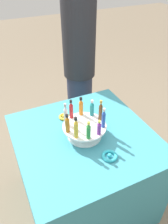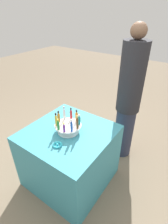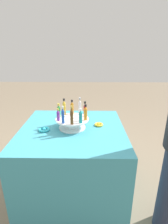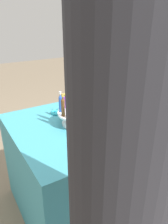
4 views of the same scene
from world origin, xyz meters
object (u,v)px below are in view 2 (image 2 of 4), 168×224
(bottle_teal, at_px, (79,120))
(person_figure, at_px, (129,99))
(bottle_green, at_px, (58,125))
(bottle_purple, at_px, (64,128))
(bottle_amber, at_px, (59,117))
(bottle_clear, at_px, (64,113))
(bottle_gold, at_px, (56,120))
(bottle_blue, at_px, (72,126))
(bottle_red, at_px, (71,114))
(bottle_orange, at_px, (77,116))
(display_stand, at_px, (68,128))
(ribbon_bow_teal, at_px, (57,145))
(ribbon_bow_gold, at_px, (77,119))
(bottle_brown, at_px, (77,123))

(bottle_teal, distance_m, person_figure, 0.73)
(bottle_green, bearing_deg, bottle_purple, 94.06)
(bottle_amber, bearing_deg, bottle_clear, 166.06)
(bottle_gold, xyz_separation_m, bottle_blue, (-0.01, 0.18, -0.00))
(bottle_red, xyz_separation_m, bottle_clear, (0.04, -0.05, 0.01))
(bottle_purple, relative_size, person_figure, 0.06)
(bottle_clear, distance_m, bottle_teal, 0.18)
(bottle_orange, xyz_separation_m, person_figure, (-0.66, 0.29, 0.00))
(bottle_orange, height_order, bottle_red, bottle_red)
(display_stand, xyz_separation_m, ribbon_bow_teal, (0.22, 0.05, -0.04))
(bottle_orange, height_order, bottle_blue, bottle_blue)
(display_stand, height_order, ribbon_bow_gold, display_stand)
(bottle_brown, relative_size, person_figure, 0.09)
(bottle_gold, relative_size, bottle_blue, 1.05)
(bottle_blue, height_order, ribbon_bow_teal, bottle_blue)
(bottle_amber, bearing_deg, ribbon_bow_teal, 37.59)
(ribbon_bow_teal, height_order, ribbon_bow_gold, same)
(bottle_green, bearing_deg, bottle_teal, 148.06)
(bottle_amber, distance_m, bottle_purple, 0.18)
(display_stand, bearing_deg, ribbon_bow_gold, -166.78)
(ribbon_bow_teal, distance_m, person_figure, 1.04)
(display_stand, xyz_separation_m, bottle_orange, (-0.11, 0.03, 0.10))
(ribbon_bow_teal, bearing_deg, ribbon_bow_gold, -166.78)
(bottle_purple, height_order, bottle_brown, bottle_brown)
(bottle_amber, height_order, person_figure, person_figure)
(bottle_red, height_order, ribbon_bow_teal, bottle_red)
(bottle_green, height_order, bottle_teal, bottle_green)
(bottle_blue, distance_m, bottle_brown, 0.07)
(bottle_red, relative_size, bottle_gold, 0.92)
(bottle_brown, xyz_separation_m, ribbon_bow_gold, (-0.21, -0.16, -0.14))
(display_stand, relative_size, bottle_clear, 1.79)
(bottle_gold, xyz_separation_m, ribbon_bow_teal, (0.15, 0.14, -0.14))
(bottle_green, xyz_separation_m, ribbon_bow_gold, (-0.33, -0.02, -0.13))
(bottle_red, distance_m, bottle_green, 0.21)
(bottle_amber, relative_size, bottle_gold, 0.87)
(bottle_brown, distance_m, ribbon_bow_teal, 0.28)
(bottle_green, height_order, bottle_brown, bottle_brown)
(display_stand, relative_size, bottle_green, 2.30)
(ribbon_bow_teal, bearing_deg, bottle_red, -163.85)
(bottle_gold, xyz_separation_m, ribbon_bow_gold, (-0.29, 0.03, -0.14))
(bottle_purple, xyz_separation_m, bottle_brown, (-0.11, 0.07, 0.02))
(person_figure, bearing_deg, ribbon_bow_gold, -11.52)
(bottle_gold, bearing_deg, bottle_green, 58.06)
(bottle_orange, relative_size, bottle_gold, 0.89)
(bottle_purple, relative_size, bottle_blue, 0.72)
(bottle_purple, bearing_deg, bottle_red, -157.94)
(bottle_clear, distance_m, ribbon_bow_gold, 0.22)
(ribbon_bow_teal, bearing_deg, bottle_purple, -175.24)
(bottle_clear, relative_size, bottle_green, 1.29)
(bottle_red, relative_size, bottle_purple, 1.33)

